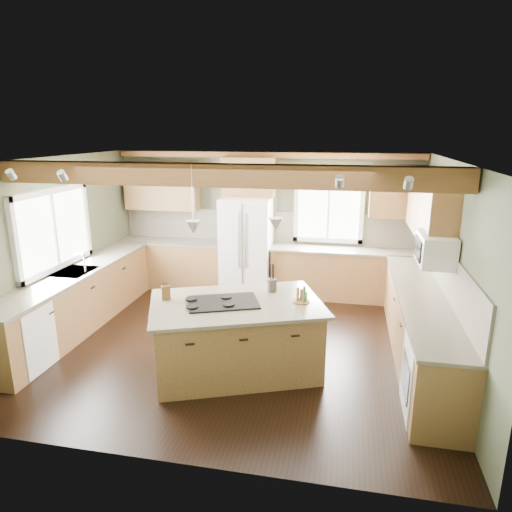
# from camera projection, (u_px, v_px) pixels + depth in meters

# --- Properties ---
(floor) EXTENTS (5.60, 5.60, 0.00)m
(floor) POSITION_uv_depth(u_px,v_px,m) (236.00, 343.00, 6.59)
(floor) COLOR black
(floor) RESTS_ON ground
(ceiling) EXTENTS (5.60, 5.60, 0.00)m
(ceiling) POSITION_uv_depth(u_px,v_px,m) (233.00, 160.00, 5.89)
(ceiling) COLOR silver
(ceiling) RESTS_ON wall_back
(wall_back) EXTENTS (5.60, 0.00, 5.60)m
(wall_back) POSITION_uv_depth(u_px,v_px,m) (267.00, 222.00, 8.60)
(wall_back) COLOR #50563D
(wall_back) RESTS_ON ground
(wall_left) EXTENTS (0.00, 5.00, 5.00)m
(wall_left) POSITION_uv_depth(u_px,v_px,m) (52.00, 247.00, 6.77)
(wall_left) COLOR #50563D
(wall_left) RESTS_ON ground
(wall_right) EXTENTS (0.00, 5.00, 5.00)m
(wall_right) POSITION_uv_depth(u_px,v_px,m) (451.00, 268.00, 5.71)
(wall_right) COLOR #50563D
(wall_right) RESTS_ON ground
(ceiling_beam) EXTENTS (5.55, 0.26, 0.26)m
(ceiling_beam) POSITION_uv_depth(u_px,v_px,m) (218.00, 175.00, 5.25)
(ceiling_beam) COLOR brown
(ceiling_beam) RESTS_ON ceiling
(soffit_trim) EXTENTS (5.55, 0.20, 0.10)m
(soffit_trim) POSITION_uv_depth(u_px,v_px,m) (266.00, 155.00, 8.17)
(soffit_trim) COLOR brown
(soffit_trim) RESTS_ON ceiling
(backsplash_back) EXTENTS (5.58, 0.03, 0.58)m
(backsplash_back) POSITION_uv_depth(u_px,v_px,m) (266.00, 227.00, 8.61)
(backsplash_back) COLOR brown
(backsplash_back) RESTS_ON wall_back
(backsplash_right) EXTENTS (0.03, 3.70, 0.58)m
(backsplash_right) POSITION_uv_depth(u_px,v_px,m) (448.00, 274.00, 5.78)
(backsplash_right) COLOR brown
(backsplash_right) RESTS_ON wall_right
(base_cab_back_left) EXTENTS (2.02, 0.60, 0.88)m
(base_cab_back_left) POSITION_uv_depth(u_px,v_px,m) (173.00, 264.00, 8.89)
(base_cab_back_left) COLOR brown
(base_cab_back_left) RESTS_ON floor
(counter_back_left) EXTENTS (2.06, 0.64, 0.04)m
(counter_back_left) POSITION_uv_depth(u_px,v_px,m) (172.00, 242.00, 8.77)
(counter_back_left) COLOR #4C4437
(counter_back_left) RESTS_ON base_cab_back_left
(base_cab_back_right) EXTENTS (2.62, 0.60, 0.88)m
(base_cab_back_right) POSITION_uv_depth(u_px,v_px,m) (344.00, 275.00, 8.26)
(base_cab_back_right) COLOR brown
(base_cab_back_right) RESTS_ON floor
(counter_back_right) EXTENTS (2.66, 0.64, 0.04)m
(counter_back_right) POSITION_uv_depth(u_px,v_px,m) (345.00, 250.00, 8.14)
(counter_back_right) COLOR #4C4437
(counter_back_right) RESTS_ON base_cab_back_right
(base_cab_left) EXTENTS (0.60, 3.70, 0.88)m
(base_cab_left) POSITION_uv_depth(u_px,v_px,m) (78.00, 301.00, 6.99)
(base_cab_left) COLOR brown
(base_cab_left) RESTS_ON floor
(counter_left) EXTENTS (0.64, 3.74, 0.04)m
(counter_left) POSITION_uv_depth(u_px,v_px,m) (75.00, 272.00, 6.87)
(counter_left) COLOR #4C4437
(counter_left) RESTS_ON base_cab_left
(base_cab_right) EXTENTS (0.60, 3.70, 0.88)m
(base_cab_right) POSITION_uv_depth(u_px,v_px,m) (419.00, 328.00, 6.04)
(base_cab_right) COLOR brown
(base_cab_right) RESTS_ON floor
(counter_right) EXTENTS (0.64, 3.74, 0.04)m
(counter_right) POSITION_uv_depth(u_px,v_px,m) (423.00, 295.00, 5.92)
(counter_right) COLOR #4C4437
(counter_right) RESTS_ON base_cab_right
(upper_cab_back_left) EXTENTS (1.40, 0.35, 0.90)m
(upper_cab_back_left) POSITION_uv_depth(u_px,v_px,m) (162.00, 186.00, 8.64)
(upper_cab_back_left) COLOR brown
(upper_cab_back_left) RESTS_ON wall_back
(upper_cab_over_fridge) EXTENTS (0.96, 0.35, 0.70)m
(upper_cab_over_fridge) POSITION_uv_depth(u_px,v_px,m) (249.00, 177.00, 8.27)
(upper_cab_over_fridge) COLOR brown
(upper_cab_over_fridge) RESTS_ON wall_back
(upper_cab_right) EXTENTS (0.35, 2.20, 0.90)m
(upper_cab_right) POSITION_uv_depth(u_px,v_px,m) (430.00, 205.00, 6.41)
(upper_cab_right) COLOR brown
(upper_cab_right) RESTS_ON wall_right
(upper_cab_back_corner) EXTENTS (0.90, 0.35, 0.90)m
(upper_cab_back_corner) POSITION_uv_depth(u_px,v_px,m) (397.00, 192.00, 7.82)
(upper_cab_back_corner) COLOR brown
(upper_cab_back_corner) RESTS_ON wall_back
(window_left) EXTENTS (0.04, 1.60, 1.05)m
(window_left) POSITION_uv_depth(u_px,v_px,m) (53.00, 229.00, 6.75)
(window_left) COLOR white
(window_left) RESTS_ON wall_left
(window_back) EXTENTS (1.10, 0.04, 1.00)m
(window_back) POSITION_uv_depth(u_px,v_px,m) (329.00, 211.00, 8.30)
(window_back) COLOR white
(window_back) RESTS_ON wall_back
(sink) EXTENTS (0.50, 0.65, 0.03)m
(sink) POSITION_uv_depth(u_px,v_px,m) (75.00, 272.00, 6.87)
(sink) COLOR #262628
(sink) RESTS_ON counter_left
(faucet) EXTENTS (0.02, 0.02, 0.28)m
(faucet) POSITION_uv_depth(u_px,v_px,m) (85.00, 264.00, 6.80)
(faucet) COLOR #B2B2B7
(faucet) RESTS_ON sink
(dishwasher) EXTENTS (0.60, 0.60, 0.84)m
(dishwasher) POSITION_uv_depth(u_px,v_px,m) (20.00, 338.00, 5.77)
(dishwasher) COLOR white
(dishwasher) RESTS_ON floor
(oven) EXTENTS (0.60, 0.72, 0.84)m
(oven) POSITION_uv_depth(u_px,v_px,m) (435.00, 379.00, 4.82)
(oven) COLOR white
(oven) RESTS_ON floor
(microwave) EXTENTS (0.40, 0.70, 0.38)m
(microwave) POSITION_uv_depth(u_px,v_px,m) (436.00, 249.00, 5.63)
(microwave) COLOR white
(microwave) RESTS_ON wall_right
(pendant_left) EXTENTS (0.18, 0.18, 0.16)m
(pendant_left) POSITION_uv_depth(u_px,v_px,m) (193.00, 227.00, 5.29)
(pendant_left) COLOR #B2B2B7
(pendant_left) RESTS_ON ceiling
(pendant_right) EXTENTS (0.18, 0.18, 0.16)m
(pendant_right) POSITION_uv_depth(u_px,v_px,m) (276.00, 225.00, 5.46)
(pendant_right) COLOR #B2B2B7
(pendant_right) RESTS_ON ceiling
(refrigerator) EXTENTS (0.90, 0.74, 1.80)m
(refrigerator) POSITION_uv_depth(u_px,v_px,m) (247.00, 246.00, 8.41)
(refrigerator) COLOR white
(refrigerator) RESTS_ON floor
(island) EXTENTS (2.26, 1.83, 0.88)m
(island) POSITION_uv_depth(u_px,v_px,m) (237.00, 338.00, 5.76)
(island) COLOR brown
(island) RESTS_ON floor
(island_top) EXTENTS (2.43, 2.00, 0.04)m
(island_top) POSITION_uv_depth(u_px,v_px,m) (236.00, 304.00, 5.64)
(island_top) COLOR #4C4437
(island_top) RESTS_ON island
(cooktop) EXTENTS (1.00, 0.84, 0.02)m
(cooktop) POSITION_uv_depth(u_px,v_px,m) (223.00, 302.00, 5.60)
(cooktop) COLOR black
(cooktop) RESTS_ON island_top
(knife_block) EXTENTS (0.13, 0.12, 0.18)m
(knife_block) POSITION_uv_depth(u_px,v_px,m) (166.00, 293.00, 5.70)
(knife_block) COLOR brown
(knife_block) RESTS_ON island_top
(utensil_crock) EXTENTS (0.17, 0.17, 0.17)m
(utensil_crock) POSITION_uv_depth(u_px,v_px,m) (272.00, 285.00, 5.99)
(utensil_crock) COLOR #443D36
(utensil_crock) RESTS_ON island_top
(bottle_tray) EXTENTS (0.26, 0.26, 0.20)m
(bottle_tray) POSITION_uv_depth(u_px,v_px,m) (301.00, 294.00, 5.61)
(bottle_tray) COLOR brown
(bottle_tray) RESTS_ON island_top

